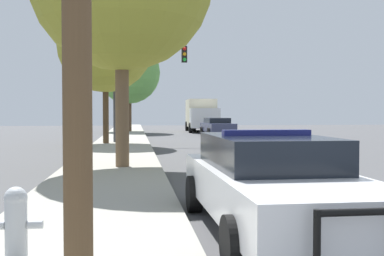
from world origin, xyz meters
TOP-DOWN VIEW (x-y plane):
  - sidewalk_left at (-5.10, 0.00)m, footprint 3.00×110.00m
  - police_car at (-2.42, -0.41)m, footprint 2.14×5.46m
  - fire_hydrant at (-5.74, -1.82)m, footprint 0.58×0.25m
  - traffic_light at (-3.91, 19.32)m, footprint 4.07×0.35m
  - car_background_distant at (1.80, 36.24)m, footprint 2.08×4.50m
  - car_background_oncoming at (1.69, 27.59)m, footprint 2.22×4.38m
  - box_truck at (1.61, 35.61)m, footprint 2.89×7.58m
  - tree_sidewalk_far at (-4.86, 33.71)m, footprint 5.31×5.31m
  - tree_sidewalk_mid at (-5.91, 18.39)m, footprint 5.03×5.03m

SIDE VIEW (x-z plane):
  - sidewalk_left at x=-5.10m, z-range 0.00..0.13m
  - fire_hydrant at x=-5.74m, z-range 0.16..0.99m
  - car_background_distant at x=1.80m, z-range 0.06..1.32m
  - car_background_oncoming at x=1.69m, z-range 0.05..1.39m
  - police_car at x=-2.42m, z-range 0.00..1.52m
  - box_truck at x=1.61m, z-range 0.11..3.01m
  - traffic_light at x=-3.91m, z-range 1.26..6.71m
  - tree_sidewalk_far at x=-4.86m, z-range 1.28..8.91m
  - tree_sidewalk_mid at x=-5.91m, z-range 1.46..9.17m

